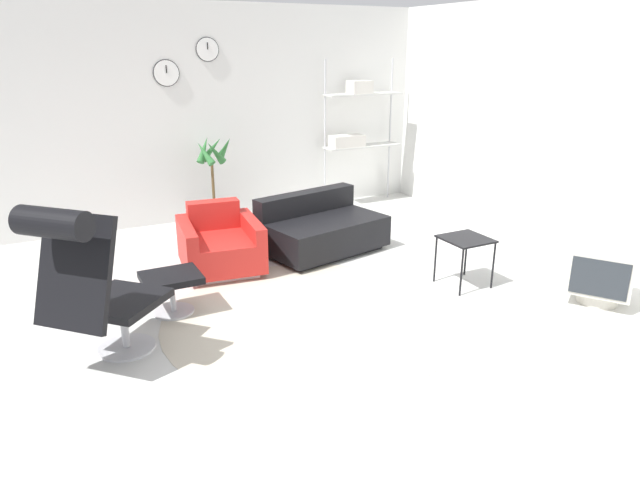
# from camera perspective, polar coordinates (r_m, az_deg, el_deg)

# --- Properties ---
(ground_plane) EXTENTS (12.00, 12.00, 0.00)m
(ground_plane) POSITION_cam_1_polar(r_m,az_deg,el_deg) (5.16, -1.40, -7.13)
(ground_plane) COLOR silver
(wall_back) EXTENTS (12.00, 0.09, 2.80)m
(wall_back) POSITION_cam_1_polar(r_m,az_deg,el_deg) (7.79, -12.30, 12.09)
(wall_back) COLOR silver
(wall_back) RESTS_ON ground_plane
(wall_right) EXTENTS (0.06, 12.00, 2.80)m
(wall_right) POSITION_cam_1_polar(r_m,az_deg,el_deg) (6.82, 24.85, 9.89)
(wall_right) COLOR silver
(wall_right) RESTS_ON ground_plane
(round_rug) EXTENTS (2.58, 2.58, 0.01)m
(round_rug) POSITION_cam_1_polar(r_m,az_deg,el_deg) (5.05, -0.98, -7.70)
(round_rug) COLOR #BCB29E
(round_rug) RESTS_ON ground_plane
(lounge_chair) EXTENTS (1.05, 1.05, 1.29)m
(lounge_chair) POSITION_cam_1_polar(r_m,az_deg,el_deg) (4.30, -22.16, -3.20)
(lounge_chair) COLOR #BCBCC1
(lounge_chair) RESTS_ON ground_plane
(ottoman) EXTENTS (0.50, 0.43, 0.37)m
(ottoman) POSITION_cam_1_polar(r_m,az_deg,el_deg) (5.19, -14.64, -4.27)
(ottoman) COLOR #BCBCC1
(ottoman) RESTS_ON ground_plane
(armchair_red) EXTENTS (0.90, 0.96, 0.67)m
(armchair_red) POSITION_cam_1_polar(r_m,az_deg,el_deg) (6.11, -9.96, -0.62)
(armchair_red) COLOR silver
(armchair_red) RESTS_ON ground_plane
(couch_low) EXTENTS (1.49, 1.11, 0.64)m
(couch_low) POSITION_cam_1_polar(r_m,az_deg,el_deg) (6.58, 0.07, 0.99)
(couch_low) COLOR black
(couch_low) RESTS_ON ground_plane
(side_table) EXTENTS (0.43, 0.43, 0.49)m
(side_table) POSITION_cam_1_polar(r_m,az_deg,el_deg) (5.73, 14.35, -0.32)
(side_table) COLOR black
(side_table) RESTS_ON ground_plane
(crt_television) EXTENTS (0.69, 0.70, 0.52)m
(crt_television) POSITION_cam_1_polar(r_m,az_deg,el_deg) (5.82, 26.30, -3.00)
(crt_television) COLOR beige
(crt_television) RESTS_ON ground_plane
(potted_plant) EXTENTS (0.47, 0.44, 1.21)m
(potted_plant) POSITION_cam_1_polar(r_m,az_deg,el_deg) (7.51, -10.53, 4.88)
(potted_plant) COLOR #333338
(potted_plant) RESTS_ON ground_plane
(shelf_unit) EXTENTS (1.18, 0.28, 2.09)m
(shelf_unit) POSITION_cam_1_polar(r_m,az_deg,el_deg) (8.41, 3.59, 11.84)
(shelf_unit) COLOR #BCBCC1
(shelf_unit) RESTS_ON ground_plane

